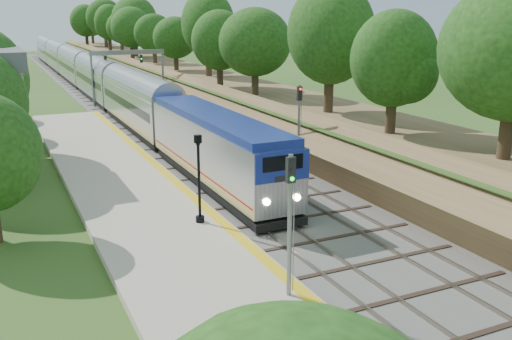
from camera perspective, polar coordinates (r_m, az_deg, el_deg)
name	(u,v)px	position (r m, az deg, el deg)	size (l,w,h in m)	color
trackbed	(117,99)	(71.95, -13.75, 6.91)	(9.50, 170.00, 0.28)	#4C4944
platform	(157,225)	(28.55, -9.89, -5.41)	(6.40, 68.00, 0.38)	#ACA08B
yellow_stripe	(211,213)	(29.28, -4.52, -4.27)	(0.55, 68.00, 0.01)	gold
embankment	(182,80)	(73.78, -7.41, 8.90)	(10.64, 170.00, 11.70)	brown
signal_gantry	(128,63)	(66.65, -12.72, 10.44)	(8.40, 0.38, 6.20)	slate
trees_behind_platform	(11,131)	(31.07, -23.29, 3.59)	(7.82, 53.32, 7.21)	#332316
train	(86,75)	(80.34, -16.60, 9.08)	(2.87, 115.01, 4.21)	black
lamppost_far	(199,184)	(27.48, -5.71, -1.39)	(0.43, 0.43, 4.33)	black
signal_platform	(290,211)	(19.90, 3.42, -4.09)	(0.31, 0.24, 5.25)	slate
signal_farside	(299,119)	(37.44, 4.32, 5.15)	(0.31, 0.25, 5.64)	slate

